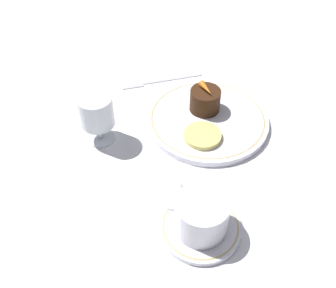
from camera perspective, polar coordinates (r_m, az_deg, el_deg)
ground_plane at (r=0.84m, az=3.15°, el=2.57°), size 3.00×3.00×0.00m
dinner_plate at (r=0.84m, az=5.75°, el=3.58°), size 0.26×0.26×0.01m
saucer at (r=0.67m, az=4.71°, el=-11.88°), size 0.14×0.14×0.01m
coffee_cup at (r=0.64m, az=4.87°, el=-10.17°), size 0.11×0.09×0.07m
spoon at (r=0.69m, az=3.18°, el=-8.82°), size 0.05×0.11×0.00m
wine_glass at (r=0.77m, az=-10.30°, el=4.37°), size 0.07×0.07×0.11m
fork at (r=0.95m, az=-2.13°, el=9.06°), size 0.06×0.20×0.01m
dessert_cake at (r=0.84m, az=5.40°, el=6.35°), size 0.06×0.06×0.05m
carrot_garnish at (r=0.82m, az=5.54°, el=8.03°), size 0.04×0.01×0.01m
pineapple_slice at (r=0.79m, az=4.81°, el=1.16°), size 0.08×0.08×0.01m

